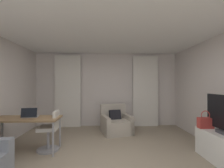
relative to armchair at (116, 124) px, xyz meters
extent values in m
cube|color=silver|center=(-0.27, 0.87, 1.03)|extent=(5.12, 0.06, 2.60)
cube|color=white|center=(-0.27, -2.16, 2.36)|extent=(5.12, 6.12, 0.06)
cube|color=silver|center=(-1.65, 0.74, 0.98)|extent=(0.90, 0.06, 2.50)
cube|color=silver|center=(1.10, 0.74, 0.98)|extent=(0.90, 0.06, 2.50)
cube|color=#B2A899|center=(0.01, -0.04, -0.07)|extent=(1.00, 1.02, 0.40)
cube|color=#B2A899|center=(-0.07, 0.30, 0.35)|extent=(0.83, 0.33, 0.44)
cube|color=#B2A899|center=(0.35, 0.04, 0.00)|extent=(0.32, 0.85, 0.54)
cube|color=#B2A899|center=(-0.33, -0.13, 0.00)|extent=(0.32, 0.85, 0.54)
cube|color=black|center=(-0.02, 0.08, 0.23)|extent=(0.40, 0.28, 0.37)
cube|color=olive|center=(-2.05, -1.33, 0.46)|extent=(1.42, 0.60, 0.04)
cylinder|color=#99999E|center=(-2.71, -1.08, 0.08)|extent=(0.04, 0.04, 0.71)
cylinder|color=#99999E|center=(-1.39, -1.08, 0.08)|extent=(0.04, 0.04, 0.71)
cylinder|color=#99999E|center=(-1.39, -1.58, 0.08)|extent=(0.04, 0.04, 0.71)
cylinder|color=gray|center=(-1.60, -1.26, -0.04)|extent=(0.06, 0.06, 0.46)
cylinder|color=gray|center=(-1.60, -1.26, -0.25)|extent=(0.48, 0.48, 0.04)
cube|color=silver|center=(-1.60, -1.26, 0.23)|extent=(0.42, 0.42, 0.08)
cube|color=silver|center=(-1.43, -1.26, 0.44)|extent=(0.08, 0.36, 0.34)
cube|color=#ADADB2|center=(-1.99, -1.27, 0.49)|extent=(0.35, 0.27, 0.02)
cube|color=black|center=(-1.97, -1.37, 0.59)|extent=(0.32, 0.11, 0.20)
cube|color=#B73833|center=(1.79, -1.61, 0.40)|extent=(0.30, 0.14, 0.22)
torus|color=#B73833|center=(1.79, -1.61, 0.56)|extent=(0.20, 0.02, 0.20)
camera|label=1|loc=(-0.31, -4.88, 1.20)|focal=25.48mm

